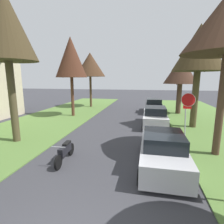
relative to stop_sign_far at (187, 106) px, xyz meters
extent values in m
cylinder|color=#9EA0A5|center=(0.00, 0.24, -1.00)|extent=(0.07, 0.59, 2.20)
cylinder|color=white|center=(0.00, -0.10, 0.41)|extent=(0.81, 0.23, 0.79)
cylinder|color=red|center=(0.00, -0.10, 0.41)|extent=(0.77, 0.24, 0.75)
cube|color=red|center=(0.00, 0.01, -0.05)|extent=(0.48, 0.09, 0.20)
cylinder|color=#4D3628|center=(1.06, -1.97, 0.33)|extent=(0.34, 0.34, 4.84)
cylinder|color=#4A3F26|center=(1.22, 3.26, 0.06)|extent=(0.48, 0.48, 4.29)
cone|color=#3B2F1A|center=(1.22, 3.26, 3.86)|extent=(3.75, 3.75, 3.32)
cylinder|color=#4A3F26|center=(1.09, 2.76, 3.03)|extent=(1.23, 0.50, 1.77)
cylinder|color=#4A3F26|center=(1.69, 3.13, 2.94)|extent=(0.50, 1.17, 1.60)
cylinder|color=#4A3F26|center=(0.55, 2.94, 2.80)|extent=(0.89, 1.56, 1.36)
cylinder|color=#4F362B|center=(1.01, 8.81, -0.48)|extent=(0.52, 0.52, 3.22)
cone|color=#3F291E|center=(1.01, 8.81, 2.51)|extent=(3.51, 3.51, 2.77)
cylinder|color=#4F362B|center=(0.40, 8.60, 1.74)|extent=(0.69, 1.45, 1.38)
cylinder|color=#4F362B|center=(1.59, 9.12, 1.78)|extent=(0.89, 1.41, 1.47)
cylinder|color=#4C422A|center=(-10.13, -2.21, 0.27)|extent=(0.41, 0.41, 4.72)
cone|color=#3D311D|center=(-10.13, -2.21, 4.60)|extent=(3.24, 3.24, 3.95)
cylinder|color=#4C422A|center=(-9.62, -2.60, 3.36)|extent=(1.01, 1.24, 1.60)
cylinder|color=#4C422A|center=(-10.50, -2.32, 3.17)|extent=(0.42, 0.94, 1.19)
cylinder|color=brown|center=(-9.79, 5.48, -0.15)|extent=(0.30, 0.30, 3.87)
cone|color=#462719|center=(-9.79, 5.48, 3.71)|extent=(3.07, 3.07, 3.86)
cylinder|color=brown|center=(-10.00, 5.09, 2.20)|extent=(0.92, 0.57, 0.94)
cylinder|color=brown|center=(-9.59, 6.05, 2.32)|extent=(1.27, 0.57, 1.18)
cylinder|color=brown|center=(-10.35, 5.73, 2.37)|extent=(0.66, 1.25, 1.28)
cylinder|color=#513926|center=(-9.84, 11.55, -0.08)|extent=(0.30, 0.30, 4.03)
cone|color=#412B1B|center=(-9.84, 11.55, 3.47)|extent=(3.96, 3.96, 3.05)
cylinder|color=#513926|center=(-9.26, 11.24, 2.59)|extent=(0.77, 1.30, 1.39)
cylinder|color=#513926|center=(-9.82, 11.13, 2.68)|extent=(0.96, 0.16, 1.54)
cylinder|color=#513926|center=(-9.95, 11.06, 2.76)|extent=(1.11, 0.37, 1.71)
cube|color=#BCBCC1|center=(-1.68, -3.65, -1.55)|extent=(1.86, 4.41, 0.85)
cube|color=black|center=(-1.68, -3.87, -0.85)|extent=(1.62, 2.04, 0.56)
cylinder|color=black|center=(-2.54, -1.99, -1.84)|extent=(0.20, 0.60, 0.60)
cylinder|color=black|center=(-0.80, -2.01, -1.84)|extent=(0.20, 0.60, 0.60)
cylinder|color=black|center=(-2.56, -5.29, -1.84)|extent=(0.20, 0.60, 0.60)
cylinder|color=black|center=(-0.82, -5.31, -1.84)|extent=(0.20, 0.60, 0.60)
cube|color=white|center=(-1.71, 3.30, -1.55)|extent=(1.86, 4.41, 0.85)
cube|color=black|center=(-1.71, 3.08, -0.85)|extent=(1.62, 2.04, 0.56)
cylinder|color=black|center=(-2.56, 4.95, -1.84)|extent=(0.20, 0.60, 0.60)
cylinder|color=black|center=(-0.82, 4.94, -1.84)|extent=(0.20, 0.60, 0.60)
cylinder|color=black|center=(-2.59, 1.65, -1.84)|extent=(0.20, 0.60, 0.60)
cylinder|color=black|center=(-0.85, 1.64, -1.84)|extent=(0.20, 0.60, 0.60)
cube|color=black|center=(-1.58, 9.26, -1.55)|extent=(1.86, 4.41, 0.85)
cube|color=black|center=(-1.58, 9.04, -0.85)|extent=(1.62, 2.04, 0.56)
cylinder|color=black|center=(-2.43, 10.92, -1.84)|extent=(0.20, 0.60, 0.60)
cylinder|color=black|center=(-0.69, 10.90, -1.84)|extent=(0.20, 0.60, 0.60)
cylinder|color=black|center=(-2.46, 7.62, -1.84)|extent=(0.20, 0.60, 0.60)
cylinder|color=black|center=(-0.72, 7.60, -1.84)|extent=(0.20, 0.60, 0.60)
cylinder|color=black|center=(-6.00, -4.80, -1.84)|extent=(0.13, 0.60, 0.60)
cylinder|color=black|center=(-6.08, -3.35, -1.84)|extent=(0.13, 0.60, 0.60)
cube|color=black|center=(-6.04, -4.08, -1.56)|extent=(0.29, 1.03, 0.36)
cube|color=black|center=(-6.05, -3.83, -1.36)|extent=(0.25, 0.57, 0.12)
cylinder|color=#9EA0A5|center=(-6.01, -4.70, -1.19)|extent=(0.60, 0.07, 0.04)
camera|label=1|loc=(-2.45, -11.07, 1.63)|focal=28.01mm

